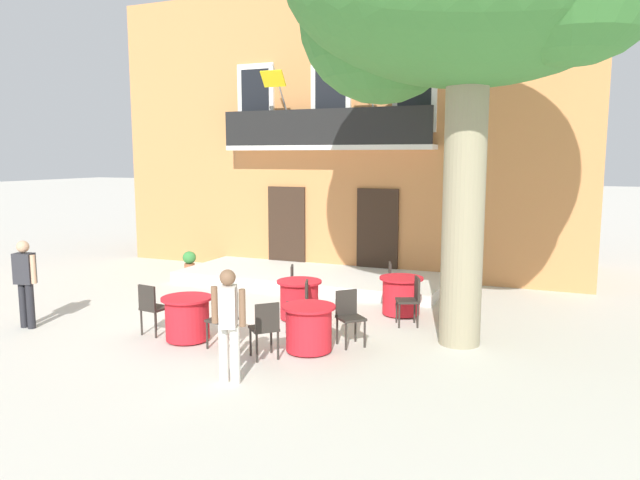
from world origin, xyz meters
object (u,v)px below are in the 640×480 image
object	(u,v)px
cafe_chair_middle_1	(225,315)
cafe_chair_far_side_1	(411,298)
cafe_chair_near_tree_0	(301,302)
ground_planter_left	(189,260)
cafe_chair_front_0	(265,326)
cafe_table_near_tree	(299,299)
cafe_table_middle	(187,318)
cafe_table_front	(309,328)
pedestrian_near_entrance	(25,279)
cafe_chair_front_1	(349,314)
cafe_chair_far_side_0	(395,281)
cafe_table_far_side	(401,295)
cafe_chair_middle_0	(152,306)
pedestrian_mid_plaza	(229,320)
cafe_chair_near_tree_1	(297,284)

from	to	relation	value
cafe_chair_middle_1	cafe_chair_far_side_1	distance (m)	3.49
cafe_chair_near_tree_0	cafe_chair_middle_1	distance (m)	1.52
ground_planter_left	cafe_chair_front_0	bearing A→B (deg)	-46.06
cafe_chair_far_side_1	cafe_table_near_tree	bearing A→B (deg)	-168.60
cafe_table_middle	cafe_table_front	bearing A→B (deg)	7.31
cafe_chair_near_tree_0	pedestrian_near_entrance	distance (m)	5.03
cafe_table_near_tree	cafe_chair_front_1	distance (m)	1.79
cafe_chair_far_side_0	cafe_chair_far_side_1	size ratio (longest dim) A/B	1.00
cafe_table_near_tree	pedestrian_near_entrance	bearing A→B (deg)	-150.51
cafe_chair_middle_1	cafe_table_far_side	bearing A→B (deg)	54.78
cafe_table_near_tree	cafe_chair_middle_0	distance (m)	2.75
cafe_chair_front_0	cafe_chair_far_side_1	world-z (taller)	same
cafe_chair_front_0	pedestrian_mid_plaza	bearing A→B (deg)	-90.41
cafe_chair_far_side_1	pedestrian_mid_plaza	bearing A→B (deg)	-113.43
cafe_chair_far_side_0	cafe_chair_middle_1	bearing A→B (deg)	-116.14
cafe_chair_near_tree_1	cafe_table_far_side	distance (m)	2.12
cafe_chair_far_side_0	cafe_table_middle	bearing A→B (deg)	-124.85
cafe_chair_near_tree_1	cafe_chair_far_side_1	bearing A→B (deg)	-5.67
cafe_chair_near_tree_0	cafe_chair_far_side_1	bearing A→B (deg)	32.01
cafe_chair_front_1	cafe_table_middle	bearing A→B (deg)	-161.62
cafe_chair_middle_1	cafe_chair_front_1	xyz separation A→B (m)	(1.85, 0.89, 0.00)
cafe_chair_front_1	cafe_chair_far_side_1	world-z (taller)	same
cafe_table_far_side	cafe_chair_far_side_0	size ratio (longest dim) A/B	0.95
cafe_chair_middle_0	cafe_chair_front_0	world-z (taller)	same
cafe_chair_front_0	cafe_chair_front_1	distance (m)	1.51
cafe_chair_middle_1	cafe_chair_front_0	bearing A→B (deg)	-17.88
cafe_chair_near_tree_0	cafe_chair_far_side_0	xyz separation A→B (m)	(1.05, 2.43, 0.00)
cafe_table_near_tree	cafe_chair_front_1	xyz separation A→B (m)	(1.41, -1.09, 0.14)
cafe_table_front	cafe_table_far_side	distance (m)	2.87
cafe_chair_far_side_0	cafe_chair_far_side_1	world-z (taller)	same
ground_planter_left	pedestrian_near_entrance	bearing A→B (deg)	-85.68
cafe_table_front	cafe_chair_far_side_0	distance (m)	3.47
cafe_chair_front_1	pedestrian_mid_plaza	size ratio (longest dim) A/B	0.57
cafe_table_middle	cafe_table_front	world-z (taller)	same
cafe_table_front	cafe_chair_near_tree_1	bearing A→B (deg)	119.03
cafe_table_middle	cafe_chair_far_side_1	bearing A→B (deg)	35.94
cafe_chair_near_tree_1	cafe_chair_far_side_0	size ratio (longest dim) A/B	1.00
cafe_chair_near_tree_0	cafe_chair_front_0	size ratio (longest dim) A/B	1.00
cafe_chair_front_1	cafe_chair_far_side_0	distance (m)	2.85
pedestrian_mid_plaza	ground_planter_left	bearing A→B (deg)	128.92
cafe_table_near_tree	cafe_table_middle	bearing A→B (deg)	-121.32
pedestrian_near_entrance	cafe_chair_far_side_1	bearing A→B (deg)	24.10
cafe_chair_far_side_0	cafe_table_front	bearing A→B (deg)	-97.43
pedestrian_near_entrance	cafe_chair_far_side_0	bearing A→B (deg)	36.28
cafe_chair_front_1	pedestrian_mid_plaza	world-z (taller)	pedestrian_mid_plaza
cafe_table_near_tree	pedestrian_near_entrance	xyz separation A→B (m)	(-4.35, -2.46, 0.52)
cafe_chair_middle_0	cafe_chair_middle_1	bearing A→B (deg)	-1.53
cafe_chair_middle_1	cafe_chair_far_side_0	distance (m)	4.16
cafe_chair_front_0	pedestrian_near_entrance	bearing A→B (deg)	-177.81
cafe_table_near_tree	cafe_table_far_side	world-z (taller)	same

